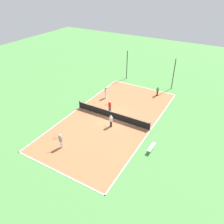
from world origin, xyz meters
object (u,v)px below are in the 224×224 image
at_px(player_baseline_gray, 60,140).
at_px(player_near_white, 111,120).
at_px(tennis_ball_right_alley, 93,123).
at_px(tennis_ball_near_net, 57,150).
at_px(player_far_white, 106,92).
at_px(bench, 151,147).
at_px(player_far_green, 158,91).
at_px(fence_post_back_right, 174,74).
at_px(tennis_ball_left_sideline, 150,91).
at_px(tennis_ball_midcourt, 92,164).
at_px(player_coach_red, 110,106).
at_px(fence_post_back_left, 127,65).
at_px(tennis_net, 112,115).

relative_size(player_baseline_gray, player_near_white, 1.11).
bearing_deg(player_near_white, tennis_ball_right_alley, 63.62).
distance_m(player_near_white, tennis_ball_near_net, 6.84).
xyz_separation_m(player_baseline_gray, player_far_white, (-1.51, 11.16, -0.02)).
height_order(player_far_white, tennis_ball_right_alley, player_far_white).
bearing_deg(player_near_white, bench, -146.31).
bearing_deg(bench, player_far_green, 17.22).
xyz_separation_m(player_near_white, fence_post_back_right, (3.12, 13.14, 1.50)).
bearing_deg(player_far_green, tennis_ball_left_sideline, -130.08).
bearing_deg(player_far_white, player_baseline_gray, 174.01).
bearing_deg(tennis_ball_midcourt, player_far_white, 115.66).
height_order(player_coach_red, tennis_ball_right_alley, player_coach_red).
bearing_deg(player_near_white, player_coach_red, -8.62).
distance_m(player_near_white, tennis_ball_right_alley, 2.32).
relative_size(player_near_white, tennis_ball_left_sideline, 21.83).
bearing_deg(bench, tennis_ball_left_sideline, 22.27).
bearing_deg(fence_post_back_left, tennis_ball_near_net, -84.16).
distance_m(player_coach_red, player_baseline_gray, 8.40).
bearing_deg(tennis_ball_near_net, player_near_white, 67.26).
height_order(tennis_net, fence_post_back_right, fence_post_back_right).
bearing_deg(player_far_green, player_near_white, -28.71).
bearing_deg(tennis_ball_midcourt, player_far_green, 88.28).
relative_size(tennis_net, fence_post_back_left, 2.10).
relative_size(bench, player_near_white, 1.01).
xyz_separation_m(player_far_white, player_near_white, (4.06, -5.52, -0.08)).
height_order(tennis_net, player_baseline_gray, player_baseline_gray).
distance_m(tennis_ball_left_sideline, fence_post_back_left, 6.30).
height_order(player_far_green, fence_post_back_left, fence_post_back_left).
xyz_separation_m(tennis_net, tennis_ball_left_sideline, (1.37, 8.96, -0.47)).
distance_m(player_far_green, tennis_ball_right_alley, 11.29).
bearing_deg(tennis_ball_left_sideline, tennis_ball_midcourt, -86.93).
relative_size(player_far_green, fence_post_back_left, 0.29).
bearing_deg(player_coach_red, tennis_ball_midcourt, 43.56).
distance_m(player_coach_red, player_far_white, 3.62).
height_order(player_baseline_gray, tennis_ball_left_sideline, player_baseline_gray).
height_order(player_coach_red, tennis_ball_near_net, player_coach_red).
distance_m(player_coach_red, player_near_white, 3.25).
distance_m(tennis_ball_right_alley, fence_post_back_right, 14.85).
relative_size(tennis_ball_left_sideline, fence_post_back_left, 0.01).
xyz_separation_m(tennis_ball_left_sideline, tennis_ball_near_net, (-3.25, -16.76, 0.00)).
relative_size(tennis_net, player_far_green, 7.15).
bearing_deg(fence_post_back_right, player_far_green, -109.36).
relative_size(tennis_net, player_baseline_gray, 6.02).
distance_m(fence_post_back_left, fence_post_back_right, 7.73).
distance_m(player_far_green, tennis_ball_midcourt, 16.03).
xyz_separation_m(player_coach_red, fence_post_back_left, (-2.85, 10.41, 1.46)).
xyz_separation_m(player_far_green, tennis_ball_near_net, (-4.62, -16.19, -0.74)).
bearing_deg(tennis_ball_left_sideline, tennis_ball_right_alley, -103.83).
distance_m(tennis_ball_right_alley, fence_post_back_left, 14.13).
distance_m(player_far_white, tennis_ball_near_net, 11.91).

